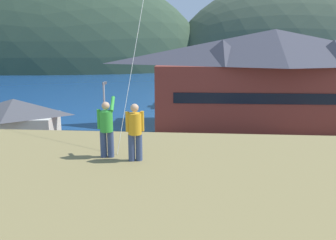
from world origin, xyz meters
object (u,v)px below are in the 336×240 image
object	(u,v)px
parking_light_pole	(105,111)
person_kite_flyer	(106,127)
parked_car_mid_row_near	(300,197)
harbor_lodge	(273,76)
wharf_dock	(185,103)
parked_car_mid_row_center	(174,189)
parked_car_front_row_end	(90,183)
storage_shed_near_lot	(16,127)
parked_car_mid_row_far	(290,164)
moored_boat_outer_mooring	(207,97)
parked_car_lone_by_shed	(155,161)
person_companion	(135,130)
parked_car_corner_spot	(97,153)
moored_boat_wharfside	(163,101)

from	to	relation	value
parking_light_pole	person_kite_flyer	distance (m)	20.37
parked_car_mid_row_near	person_kite_flyer	distance (m)	13.72
harbor_lodge	wharf_dock	bearing A→B (deg)	128.01
parked_car_mid_row_center	parked_car_front_row_end	size ratio (longest dim) A/B	0.99
storage_shed_near_lot	parking_light_pole	bearing A→B (deg)	13.13
parked_car_front_row_end	parking_light_pole	xyz separation A→B (m)	(-1.39, 9.50, 2.59)
harbor_lodge	parked_car_mid_row_far	world-z (taller)	harbor_lodge
person_kite_flyer	moored_boat_outer_mooring	bearing A→B (deg)	84.71
wharf_dock	parked_car_lone_by_shed	size ratio (longest dim) A/B	3.57
moored_boat_outer_mooring	parking_light_pole	distance (m)	29.68
parked_car_mid_row_center	person_companion	world-z (taller)	person_companion
storage_shed_near_lot	person_kite_flyer	xyz separation A→B (m)	(12.34, -17.74, 4.48)
parked_car_lone_by_shed	parked_car_mid_row_far	bearing A→B (deg)	0.26
parked_car_corner_spot	moored_boat_outer_mooring	bearing A→B (deg)	73.48
parked_car_corner_spot	person_kite_flyer	xyz separation A→B (m)	(4.95, -15.90, 5.98)
parked_car_mid_row_center	parked_car_lone_by_shed	distance (m)	5.26
person_kite_flyer	parking_light_pole	bearing A→B (deg)	104.77
moored_boat_outer_mooring	person_kite_flyer	distance (m)	48.00
harbor_lodge	person_kite_flyer	distance (m)	32.37
parked_car_lone_by_shed	parked_car_corner_spot	bearing A→B (deg)	161.26
parked_car_mid_row_near	parked_car_corner_spot	bearing A→B (deg)	152.52
harbor_lodge	moored_boat_outer_mooring	xyz separation A→B (m)	(-6.75, 17.02, -5.01)
parked_car_lone_by_shed	parked_car_front_row_end	bearing A→B (deg)	-129.17
wharf_dock	parked_car_mid_row_near	world-z (taller)	parked_car_mid_row_near
person_kite_flyer	moored_boat_wharfside	bearing A→B (deg)	93.02
parked_car_mid_row_center	parked_car_corner_spot	xyz separation A→B (m)	(-6.44, 6.61, 0.00)
harbor_lodge	parked_car_lone_by_shed	size ratio (longest dim) A/B	6.31
wharf_dock	parking_light_pole	bearing A→B (deg)	-104.30
parking_light_pole	moored_boat_wharfside	bearing A→B (deg)	82.95
person_companion	parked_car_corner_spot	bearing A→B (deg)	109.98
parked_car_mid_row_far	person_kite_flyer	bearing A→B (deg)	-123.36
harbor_lodge	moored_boat_outer_mooring	bearing A→B (deg)	111.63
harbor_lodge	parked_car_mid_row_far	distance (m)	16.79
moored_boat_wharfside	parked_car_corner_spot	xyz separation A→B (m)	(-2.70, -26.76, 0.34)
moored_boat_wharfside	parked_car_mid_row_center	bearing A→B (deg)	-83.61
storage_shed_near_lot	parked_car_mid_row_far	world-z (taller)	storage_shed_near_lot
parked_car_mid_row_near	parked_car_corner_spot	distance (m)	15.29
parked_car_mid_row_far	parking_light_pole	bearing A→B (deg)	160.71
parked_car_mid_row_near	moored_boat_outer_mooring	bearing A→B (deg)	96.26
moored_boat_outer_mooring	parked_car_front_row_end	bearing A→B (deg)	-102.23
harbor_lodge	parked_car_front_row_end	world-z (taller)	harbor_lodge
parked_car_corner_spot	harbor_lodge	bearing A→B (deg)	41.96
moored_boat_wharfside	parked_car_front_row_end	distance (m)	32.77
parked_car_mid_row_far	parked_car_lone_by_shed	bearing A→B (deg)	-179.74
moored_boat_wharfside	parked_car_front_row_end	xyz separation A→B (m)	(-1.48, -32.74, 0.34)
parked_car_corner_spot	parked_car_front_row_end	distance (m)	6.10
moored_boat_outer_mooring	person_companion	size ratio (longest dim) A/B	3.88
moored_boat_outer_mooring	parked_car_corner_spot	xyz separation A→B (m)	(-9.34, -31.48, 0.34)
parked_car_mid_row_near	parking_light_pole	size ratio (longest dim) A/B	0.72
storage_shed_near_lot	parked_car_front_row_end	world-z (taller)	storage_shed_near_lot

